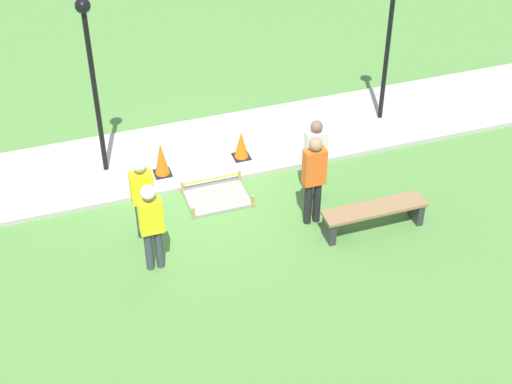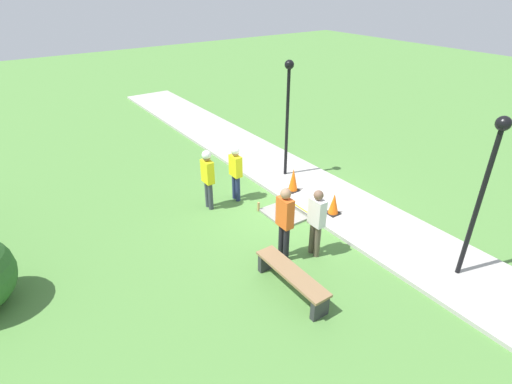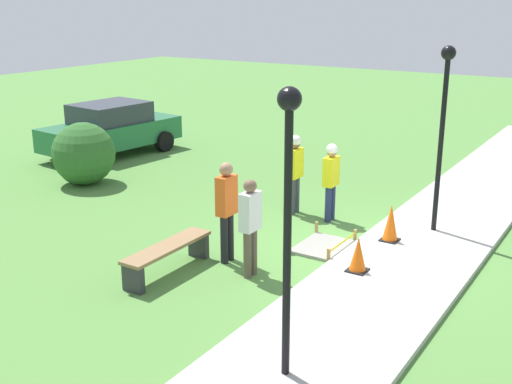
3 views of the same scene
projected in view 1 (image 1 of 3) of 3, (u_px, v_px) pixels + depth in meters
ground_plane at (202, 188)px, 15.46m from camera, size 60.00×60.00×0.00m
sidewalk at (187, 153)px, 16.31m from camera, size 28.00×2.33×0.10m
wet_concrete_patch at (217, 198)px, 15.13m from camera, size 1.22×0.89×0.28m
traffic_cone_near_patch at (241, 145)px, 15.94m from camera, size 0.34×0.34×0.61m
traffic_cone_far_patch at (161, 159)px, 15.44m from camera, size 0.34×0.34×0.73m
park_bench at (374, 214)px, 14.24m from camera, size 1.95×0.44×0.52m
worker_supervisor at (151, 220)px, 13.02m from camera, size 0.40×0.26×1.77m
worker_assistant at (142, 192)px, 13.73m from camera, size 0.40×0.24×1.69m
bystander_in_orange_shirt at (314, 175)px, 14.00m from camera, size 0.40×0.24×1.85m
bystander_in_gray_shirt at (315, 155)px, 14.64m from camera, size 0.40×0.23×1.73m
lamppost_near at (91, 62)px, 14.32m from camera, size 0.28×0.28×3.65m
lamppost_far at (391, 18)px, 15.89m from camera, size 0.28×0.28×3.58m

